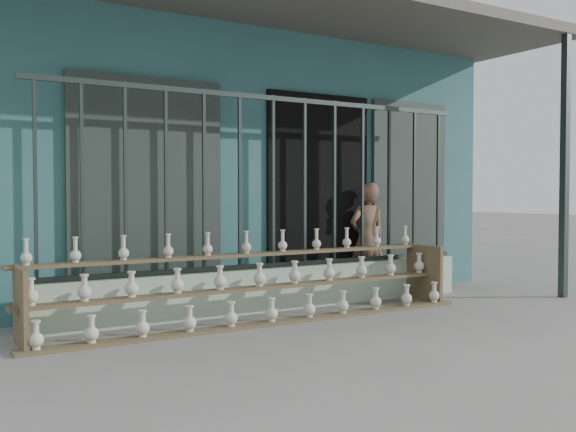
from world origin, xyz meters
TOP-DOWN VIEW (x-y plane):
  - ground at (0.00, 0.00)m, footprint 60.00×60.00m
  - workshop_building at (0.00, 4.23)m, footprint 7.40×6.60m
  - parapet_wall at (0.00, 1.30)m, footprint 5.00×0.20m
  - security_fence at (-0.00, 1.30)m, footprint 5.00×0.04m
  - shelf_rack at (-0.39, 0.89)m, footprint 4.50×0.68m
  - elderly_woman at (1.50, 1.61)m, footprint 0.50×0.33m

SIDE VIEW (x-z plane):
  - ground at x=0.00m, z-range 0.00..0.00m
  - parapet_wall at x=0.00m, z-range 0.00..0.45m
  - shelf_rack at x=-0.39m, z-range -0.07..0.79m
  - elderly_woman at x=1.50m, z-range 0.00..1.36m
  - security_fence at x=0.00m, z-range 0.45..2.25m
  - workshop_building at x=0.00m, z-range 0.02..3.23m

